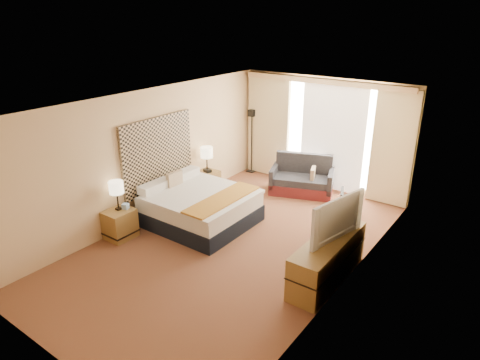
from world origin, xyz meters
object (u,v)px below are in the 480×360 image
Objects in this scene: nightstand_right at (207,183)px; loveseat at (302,181)px; television at (332,216)px; lamp_left at (116,188)px; nightstand_left at (120,224)px; desk_chair at (331,222)px; floor_lamp at (252,128)px; lamp_right at (207,153)px; media_dresser at (328,259)px; bed at (200,207)px.

nightstand_right is 0.35× the size of loveseat.
lamp_left is at bearing 119.97° from television.
nightstand_left is 0.49× the size of desk_chair.
nightstand_right is 0.99× the size of lamp_left.
floor_lamp is 2.86× the size of lamp_right.
nightstand_right is at bearing 89.14° from lamp_left.
media_dresser is at bearing -21.40° from nightstand_right.
lamp_left is at bearing -134.99° from loveseat.
lamp_right is at bearing 158.18° from media_dresser.
loveseat is at bearing 65.46° from lamp_left.
nightstand_left is at bearing -46.31° from lamp_left.
floor_lamp is at bearing 105.54° from bed.
media_dresser reaches higher than nightstand_right.
television is at bearing -89.20° from desk_chair.
television is at bearing 17.77° from nightstand_left.
nightstand_right is at bearing 90.00° from nightstand_left.
lamp_left is (-1.76, -3.85, 0.69)m from loveseat.
lamp_left is at bearing -90.75° from lamp_right.
lamp_right is (-0.00, 2.53, 0.72)m from nightstand_left.
nightstand_left is 1.56m from bed.
nightstand_left is 0.99× the size of lamp_left.
lamp_right is (-1.72, -1.35, 0.71)m from loveseat.
media_dresser is 3.10× the size of lamp_right.
nightstand_left is at bearing -89.90° from lamp_right.
loveseat is (-1.98, 2.84, -0.06)m from media_dresser.
lamp_right is (0.03, 2.49, 0.02)m from lamp_left.
desk_chair is at bearing -9.16° from lamp_right.
desk_chair is at bearing -8.61° from nightstand_right.
media_dresser is 3.92m from lamp_left.
lamp_left is 2.49m from lamp_right.
loveseat reaches higher than nightstand_left.
lamp_right reaches higher than media_dresser.
loveseat is at bearing 108.87° from desk_chair.
loveseat is 2.74× the size of lamp_right.
bed is 3.32× the size of lamp_right.
television is (1.93, -2.72, 0.75)m from loveseat.
lamp_right reaches higher than nightstand_right.
lamp_left reaches higher than nightstand_left.
nightstand_left is 0.29× the size of bed.
media_dresser is at bearing -75.53° from loveseat.
desk_chair is 1.92× the size of lamp_right.
floor_lamp is at bearing 62.08° from television.
lamp_right is at bearing 124.10° from bed.
floor_lamp is at bearing 138.50° from media_dresser.
media_dresser is at bearing 15.84° from nightstand_left.
nightstand_right is at bearing 124.70° from bed.
media_dresser is at bearing -89.13° from desk_chair.
nightstand_right is 3.36m from desk_chair.
nightstand_left is 0.46× the size of television.
loveseat is at bearing 38.87° from nightstand_right.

